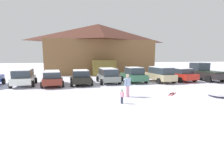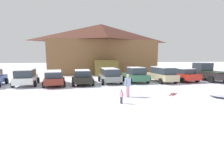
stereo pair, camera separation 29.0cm
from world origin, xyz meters
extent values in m
plane|color=white|center=(0.00, 0.00, 0.00)|extent=(160.00, 160.00, 0.00)
cube|color=brown|center=(0.68, 26.08, 2.82)|extent=(18.04, 9.80, 5.64)
pyramid|color=#50271D|center=(0.68, 26.08, 7.19)|extent=(18.65, 10.41, 3.10)
cube|color=brown|center=(0.74, 20.36, 1.20)|extent=(3.62, 1.83, 2.40)
cylinder|color=black|center=(-11.18, 13.96, 0.32)|extent=(0.28, 0.66, 0.64)
cube|color=silver|center=(-8.81, 12.62, 0.62)|extent=(2.27, 4.51, 0.60)
cube|color=#2D3842|center=(-8.80, 12.53, 1.26)|extent=(1.94, 3.45, 0.68)
cube|color=white|center=(-8.80, 12.53, 1.63)|extent=(1.81, 3.28, 0.06)
cylinder|color=black|center=(-9.92, 13.86, 0.32)|extent=(0.29, 0.66, 0.64)
cylinder|color=black|center=(-7.97, 14.06, 0.32)|extent=(0.29, 0.66, 0.64)
cylinder|color=black|center=(-9.64, 11.18, 0.32)|extent=(0.29, 0.66, 0.64)
cylinder|color=black|center=(-7.69, 11.38, 0.32)|extent=(0.29, 0.66, 0.64)
cube|color=maroon|center=(-5.97, 12.05, 0.61)|extent=(2.25, 4.75, 0.57)
cube|color=#2D3842|center=(-5.96, 11.96, 1.17)|extent=(1.92, 3.64, 0.55)
cube|color=white|center=(-5.96, 11.96, 1.47)|extent=(1.80, 3.45, 0.06)
cylinder|color=black|center=(-7.07, 13.36, 0.32)|extent=(0.29, 0.66, 0.64)
cylinder|color=black|center=(-5.18, 13.57, 0.32)|extent=(0.29, 0.66, 0.64)
cylinder|color=black|center=(-6.76, 10.53, 0.32)|extent=(0.29, 0.66, 0.64)
cylinder|color=black|center=(-4.87, 10.74, 0.32)|extent=(0.29, 0.66, 0.64)
cube|color=black|center=(-3.10, 12.43, 0.60)|extent=(2.01, 4.70, 0.57)
cube|color=#2D3842|center=(-3.09, 12.20, 1.18)|extent=(1.71, 2.46, 0.59)
cube|color=white|center=(-3.09, 12.20, 1.50)|extent=(1.60, 2.34, 0.06)
cylinder|color=black|center=(-4.15, 13.84, 0.32)|extent=(0.24, 0.65, 0.64)
cylinder|color=black|center=(-2.14, 13.90, 0.32)|extent=(0.24, 0.65, 0.64)
cylinder|color=black|center=(-4.06, 10.96, 0.32)|extent=(0.24, 0.65, 0.64)
cylinder|color=black|center=(-2.06, 11.02, 0.32)|extent=(0.24, 0.65, 0.64)
cube|color=gray|center=(-0.06, 12.69, 0.60)|extent=(1.99, 4.26, 0.55)
cube|color=#2D3842|center=(-0.06, 12.60, 1.23)|extent=(1.73, 3.24, 0.71)
cube|color=white|center=(-0.06, 12.60, 1.62)|extent=(1.61, 3.08, 0.06)
cylinder|color=black|center=(-1.10, 13.95, 0.32)|extent=(0.24, 0.65, 0.64)
cylinder|color=black|center=(0.88, 14.02, 0.32)|extent=(0.24, 0.65, 0.64)
cylinder|color=black|center=(-1.00, 11.35, 0.32)|extent=(0.24, 0.65, 0.64)
cylinder|color=black|center=(0.97, 11.42, 0.32)|extent=(0.24, 0.65, 0.64)
cube|color=#32664B|center=(2.94, 12.68, 0.64)|extent=(2.11, 4.13, 0.63)
cube|color=#2D3842|center=(2.95, 12.48, 1.32)|extent=(1.77, 2.19, 0.73)
cube|color=white|center=(2.95, 12.48, 1.71)|extent=(1.65, 2.08, 0.06)
cylinder|color=black|center=(1.86, 13.86, 0.32)|extent=(0.26, 0.65, 0.64)
cylinder|color=black|center=(3.87, 13.98, 0.32)|extent=(0.26, 0.65, 0.64)
cylinder|color=black|center=(2.02, 11.37, 0.32)|extent=(0.26, 0.65, 0.64)
cylinder|color=black|center=(4.02, 11.50, 0.32)|extent=(0.26, 0.65, 0.64)
cube|color=tan|center=(5.96, 12.06, 0.66)|extent=(2.03, 4.40, 0.68)
cube|color=#2D3842|center=(5.97, 11.98, 1.35)|extent=(1.75, 3.36, 0.70)
cube|color=white|center=(5.97, 11.98, 1.73)|extent=(1.64, 3.19, 0.06)
cylinder|color=black|center=(4.93, 13.32, 0.32)|extent=(0.27, 0.65, 0.64)
cylinder|color=black|center=(6.80, 13.45, 0.32)|extent=(0.27, 0.65, 0.64)
cylinder|color=black|center=(5.12, 10.67, 0.32)|extent=(0.27, 0.65, 0.64)
cylinder|color=black|center=(6.99, 10.81, 0.32)|extent=(0.27, 0.65, 0.64)
cube|color=red|center=(8.79, 12.41, 0.64)|extent=(2.31, 4.36, 0.65)
cube|color=#2D3842|center=(8.81, 12.20, 1.24)|extent=(1.88, 2.34, 0.55)
cube|color=white|center=(8.81, 12.20, 1.55)|extent=(1.76, 2.22, 0.06)
cylinder|color=black|center=(7.64, 13.59, 0.32)|extent=(0.29, 0.66, 0.64)
cylinder|color=black|center=(9.66, 13.80, 0.32)|extent=(0.29, 0.66, 0.64)
cylinder|color=black|center=(7.91, 11.01, 0.32)|extent=(0.29, 0.66, 0.64)
cylinder|color=black|center=(9.93, 11.22, 0.32)|extent=(0.29, 0.66, 0.64)
cube|color=#282424|center=(12.08, 12.13, 0.75)|extent=(2.21, 5.34, 0.70)
cube|color=#2D3842|center=(12.02, 13.18, 1.62)|extent=(1.86, 1.77, 1.05)
cube|color=#212D20|center=(12.13, 11.22, 1.16)|extent=(2.08, 2.99, 0.12)
cylinder|color=black|center=(10.94, 13.65, 0.40)|extent=(0.30, 0.81, 0.80)
cylinder|color=black|center=(13.04, 13.76, 0.40)|extent=(0.30, 0.81, 0.80)
cylinder|color=black|center=(11.12, 10.50, 0.40)|extent=(0.30, 0.81, 0.80)
cylinder|color=black|center=(13.22, 10.62, 0.40)|extent=(0.30, 0.81, 0.80)
cylinder|color=#EBA9C0|center=(0.12, 5.57, 0.41)|extent=(0.15, 0.15, 0.82)
cylinder|color=#EBA9C0|center=(-0.04, 5.48, 0.41)|extent=(0.15, 0.15, 0.82)
cube|color=#9DB8DF|center=(0.04, 5.53, 1.11)|extent=(0.47, 0.42, 0.58)
cylinder|color=#9DB8DF|center=(0.26, 5.66, 1.12)|extent=(0.11, 0.11, 0.55)
cylinder|color=#9DB8DF|center=(-0.18, 5.39, 1.12)|extent=(0.11, 0.11, 0.55)
sphere|color=tan|center=(0.04, 5.53, 1.50)|extent=(0.21, 0.21, 0.21)
cylinder|color=beige|center=(0.04, 5.53, 1.62)|extent=(0.20, 0.20, 0.10)
cylinder|color=#393D4D|center=(-0.82, 3.78, 0.22)|extent=(0.08, 0.08, 0.44)
cylinder|color=#393D4D|center=(-0.87, 3.86, 0.22)|extent=(0.08, 0.08, 0.44)
cube|color=pink|center=(-0.85, 3.82, 0.59)|extent=(0.23, 0.25, 0.31)
cylinder|color=pink|center=(-0.77, 3.71, 0.60)|extent=(0.06, 0.06, 0.29)
cylinder|color=pink|center=(-0.92, 3.93, 0.60)|extent=(0.06, 0.06, 0.29)
sphere|color=tan|center=(-0.85, 3.82, 0.81)|extent=(0.11, 0.11, 0.11)
cylinder|color=green|center=(-0.85, 3.82, 0.87)|extent=(0.11, 0.11, 0.05)
cube|color=red|center=(3.71, 5.77, 0.01)|extent=(1.04, 1.03, 0.02)
cube|color=black|center=(3.68, 5.73, 0.05)|extent=(0.20, 0.20, 0.06)
cube|color=red|center=(3.85, 5.63, 0.01)|extent=(1.04, 1.03, 0.02)
cube|color=black|center=(3.82, 5.59, 0.05)|extent=(0.20, 0.20, 0.06)
ellipsoid|color=white|center=(7.14, 4.23, 0.33)|extent=(2.82, 2.25, 0.66)
camera|label=1|loc=(-3.67, -6.50, 2.93)|focal=28.00mm
camera|label=2|loc=(-3.39, -6.56, 2.93)|focal=28.00mm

